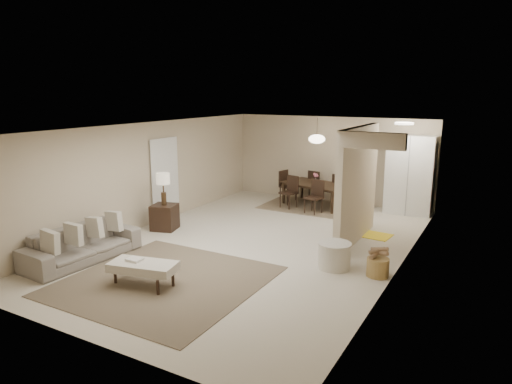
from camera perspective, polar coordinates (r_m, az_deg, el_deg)
The scene contains 22 objects.
floor at distance 9.89m, azimuth -0.05°, elevation -6.49°, with size 9.00×9.00×0.00m, color beige.
ceiling at distance 9.38m, azimuth -0.05°, elevation 8.11°, with size 9.00×9.00×0.00m, color white.
back_wall at distance 13.60m, azimuth 9.25°, elevation 4.02°, with size 6.00×6.00×0.00m, color #C5B195.
left_wall at distance 11.30m, azimuth -13.47°, elevation 2.13°, with size 9.00×9.00×0.00m, color #C5B195.
right_wall at distance 8.54m, azimuth 17.82°, elevation -1.43°, with size 9.00×9.00×0.00m, color #C5B195.
partition at distance 10.01m, azimuth 12.54°, elevation 0.86°, with size 0.15×2.50×2.50m, color #C5B195.
doorway at distance 11.76m, azimuth -11.34°, elevation 1.48°, with size 0.04×0.90×2.04m, color black.
pantry_cabinet at distance 12.70m, azimuth 18.68°, elevation 2.01°, with size 1.20×0.55×2.10m, color white.
flush_light at distance 11.61m, azimuth 18.03°, elevation 8.16°, with size 0.44×0.44×0.05m, color white.
living_rug at distance 8.19m, azimuth -11.30°, elevation -10.83°, with size 3.20×3.20×0.01m, color brown.
sofa at distance 9.47m, azimuth -20.93°, elevation -6.13°, with size 0.87×2.24×0.65m, color gray.
ottoman_bench at distance 7.99m, azimuth -13.91°, elevation -9.10°, with size 1.22×0.75×0.41m.
side_table at distance 11.02m, azimuth -11.35°, elevation -3.09°, with size 0.55×0.55×0.60m, color black.
table_lamp at distance 10.83m, azimuth -11.54°, elevation 1.31°, with size 0.32×0.32×0.76m.
round_pouf at distance 8.65m, azimuth 9.77°, elevation -7.83°, with size 0.62×0.62×0.48m, color beige.
wicker_basket at distance 8.46m, azimuth 14.98°, elevation -9.08°, with size 0.39×0.39×0.33m, color olive.
dining_rug at distance 13.15m, azimuth 7.38°, elevation -1.74°, with size 2.80×2.10×0.01m, color #706245.
dining_table at distance 13.08m, azimuth 7.42°, elevation -0.36°, with size 1.88×1.05×0.66m, color black.
dining_chairs at distance 13.05m, azimuth 7.43°, elevation 0.15°, with size 2.44×2.01×0.90m.
vase at distance 12.99m, azimuth 7.47°, elevation 1.37°, with size 0.14×0.14×0.15m, color white.
yellow_mat at distance 10.81m, azimuth 13.91°, elevation -5.15°, with size 0.99×0.60×0.01m, color yellow.
pendant_light at distance 12.82m, azimuth 7.62°, elevation 6.58°, with size 0.46×0.46×0.71m.
Camera 1 is at (4.56, -8.16, 3.22)m, focal length 32.00 mm.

